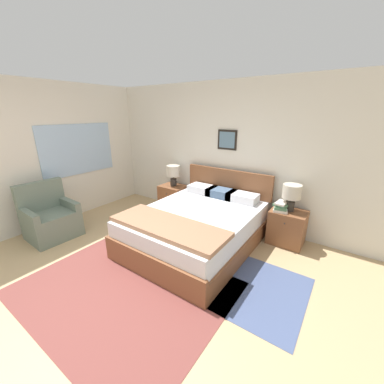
% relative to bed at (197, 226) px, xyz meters
% --- Properties ---
extents(ground_plane, '(16.00, 16.00, 0.00)m').
position_rel_bed_xyz_m(ground_plane, '(-0.29, -1.67, -0.32)').
color(ground_plane, tan).
extents(wall_back, '(7.27, 0.09, 2.60)m').
position_rel_bed_xyz_m(wall_back, '(-0.29, 1.15, 0.98)').
color(wall_back, silver).
rests_on(wall_back, ground_plane).
extents(wall_left, '(0.08, 5.20, 2.60)m').
position_rel_bed_xyz_m(wall_left, '(-2.75, -0.27, 0.98)').
color(wall_left, silver).
rests_on(wall_left, ground_plane).
extents(area_rug_main, '(2.46, 1.92, 0.01)m').
position_rel_bed_xyz_m(area_rug_main, '(-0.15, -1.39, -0.31)').
color(area_rug_main, brown).
rests_on(area_rug_main, ground_plane).
extents(area_rug_bedside, '(0.97, 1.21, 0.01)m').
position_rel_bed_xyz_m(area_rug_bedside, '(1.27, -0.48, -0.31)').
color(area_rug_bedside, '#47567F').
rests_on(area_rug_bedside, ground_plane).
extents(bed, '(1.71, 2.18, 1.05)m').
position_rel_bed_xyz_m(bed, '(0.00, 0.00, 0.00)').
color(bed, brown).
rests_on(bed, ground_plane).
extents(armchair, '(0.70, 0.77, 0.95)m').
position_rel_bed_xyz_m(armchair, '(-2.20, -1.23, -0.00)').
color(armchair, slate).
rests_on(armchair, ground_plane).
extents(nightstand_near_window, '(0.54, 0.46, 0.56)m').
position_rel_bed_xyz_m(nightstand_near_window, '(-1.19, 0.86, -0.03)').
color(nightstand_near_window, brown).
rests_on(nightstand_near_window, ground_plane).
extents(nightstand_by_door, '(0.54, 0.46, 0.56)m').
position_rel_bed_xyz_m(nightstand_by_door, '(1.19, 0.86, -0.03)').
color(nightstand_by_door, brown).
rests_on(nightstand_by_door, ground_plane).
extents(table_lamp_near_window, '(0.28, 0.28, 0.43)m').
position_rel_bed_xyz_m(table_lamp_near_window, '(-1.20, 0.88, 0.54)').
color(table_lamp_near_window, '#2D2823').
rests_on(table_lamp_near_window, nightstand_near_window).
extents(table_lamp_by_door, '(0.28, 0.28, 0.43)m').
position_rel_bed_xyz_m(table_lamp_by_door, '(1.18, 0.88, 0.54)').
color(table_lamp_by_door, '#2D2823').
rests_on(table_lamp_by_door, nightstand_by_door).
extents(book_thick_bottom, '(0.27, 0.31, 0.04)m').
position_rel_bed_xyz_m(book_thick_bottom, '(1.07, 0.81, 0.27)').
color(book_thick_bottom, silver).
rests_on(book_thick_bottom, nightstand_by_door).
extents(book_hardcover_middle, '(0.23, 0.30, 0.04)m').
position_rel_bed_xyz_m(book_hardcover_middle, '(1.07, 0.81, 0.31)').
color(book_hardcover_middle, '#4C7551').
rests_on(book_hardcover_middle, book_thick_bottom).
extents(book_novel_upper, '(0.23, 0.25, 0.04)m').
position_rel_bed_xyz_m(book_novel_upper, '(1.07, 0.81, 0.35)').
color(book_novel_upper, '#4C7551').
rests_on(book_novel_upper, book_hardcover_middle).
extents(book_slim_near_top, '(0.17, 0.26, 0.03)m').
position_rel_bed_xyz_m(book_slim_near_top, '(1.07, 0.81, 0.38)').
color(book_slim_near_top, silver).
rests_on(book_slim_near_top, book_novel_upper).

